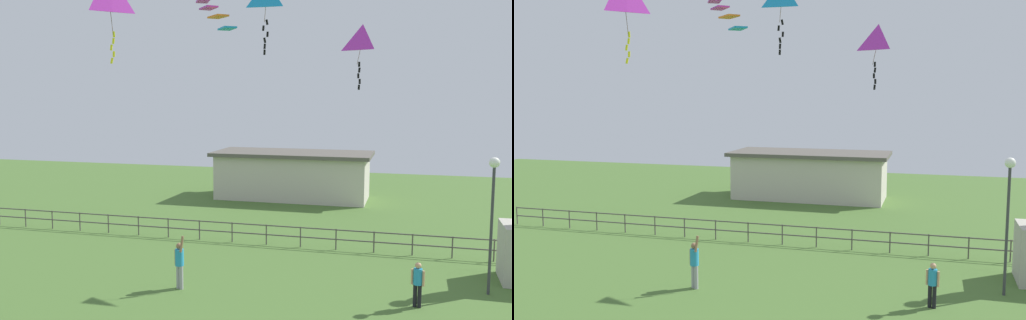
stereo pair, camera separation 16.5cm
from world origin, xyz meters
TOP-DOWN VIEW (x-y plane):
  - lamppost at (5.91, 9.75)m, footprint 0.36×0.36m
  - person_2 at (-4.69, 7.38)m, footprint 0.47×0.41m
  - person_4 at (3.51, 7.84)m, footprint 0.44×0.28m
  - kite_2 at (1.20, 11.86)m, footprint 1.11×0.79m
  - waterfront_railing at (-0.45, 14.00)m, footprint 36.03×0.06m
  - pavilion_building at (-4.52, 26.00)m, footprint 10.45×4.74m

SIDE VIEW (x-z plane):
  - waterfront_railing at x=-0.45m, z-range 0.16..1.11m
  - person_4 at x=3.51m, z-range 0.11..1.62m
  - person_2 at x=-4.69m, z-range 0.00..1.98m
  - pavilion_building at x=-4.52m, z-range 0.02..3.15m
  - lamppost at x=5.91m, z-range 1.06..5.87m
  - kite_2 at x=1.20m, z-range 7.77..10.27m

